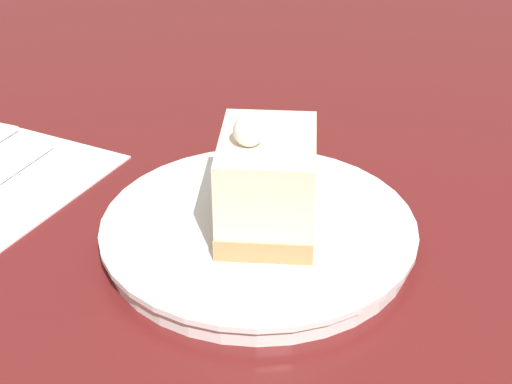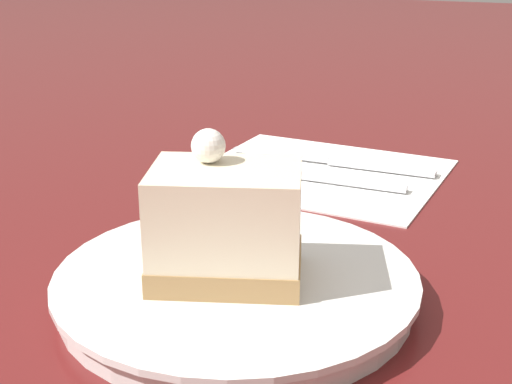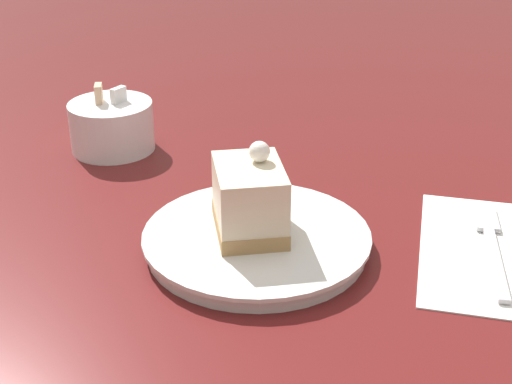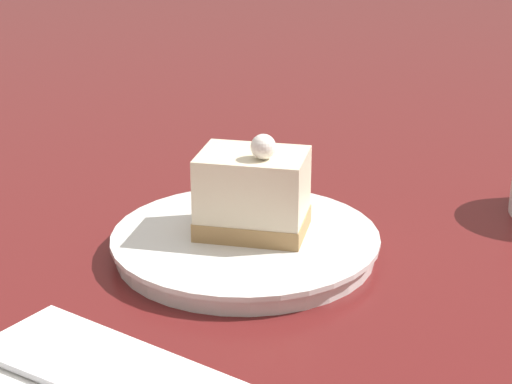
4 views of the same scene
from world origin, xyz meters
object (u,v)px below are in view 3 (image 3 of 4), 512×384
plate (257,239)px  sugar_bowl (112,126)px  cake_slice (250,199)px  fork (491,240)px

plate → sugar_bowl: (-0.21, 0.20, 0.02)m
sugar_bowl → cake_slice: bearing=-43.7°
fork → cake_slice: bearing=-169.0°
cake_slice → fork: bearing=-7.9°
cake_slice → fork: cake_slice is taller
plate → sugar_bowl: size_ratio=2.10×
fork → sugar_bowl: (-0.42, 0.15, 0.02)m
cake_slice → sugar_bowl: 0.28m
plate → sugar_bowl: 0.29m
fork → sugar_bowl: 0.45m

